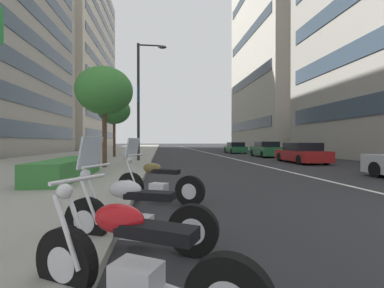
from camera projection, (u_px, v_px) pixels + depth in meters
name	position (u px, v px, depth m)	size (l,w,h in m)	color
sidewalk_right_plaza	(110.00, 153.00, 31.43)	(160.00, 10.84, 0.15)	gray
lane_centre_stripe	(202.00, 152.00, 37.82)	(110.00, 0.16, 0.01)	silver
motorcycle_far_end_row	(134.00, 266.00, 2.10)	(1.15, 1.93, 1.10)	black
motorcycle_second_in_row	(134.00, 216.00, 3.44)	(0.95, 2.04, 1.48)	black
motorcycle_under_tarp	(157.00, 184.00, 6.03)	(1.19, 1.99, 1.49)	black
car_lead_in_lane	(301.00, 153.00, 17.65)	(4.70, 2.08, 1.34)	maroon
car_approaching_light	(266.00, 150.00, 24.64)	(4.46, 2.05, 1.42)	#236038
car_following_behind	(235.00, 148.00, 32.53)	(4.27, 1.91, 1.34)	#236038
street_lamp_with_banners	(142.00, 91.00, 17.81)	(1.26, 2.00, 7.88)	#232326
clipped_hedge_bed	(68.00, 168.00, 9.12)	(4.57, 1.10, 0.66)	#337033
street_tree_far_plaza	(104.00, 91.00, 13.01)	(2.76, 2.76, 4.95)	#473323
street_tree_near_plaza_corner	(114.00, 111.00, 22.06)	(2.66, 2.66, 5.01)	#473323
office_tower_far_right_block	(64.00, 61.00, 56.81)	(30.81, 16.61, 37.54)	beige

